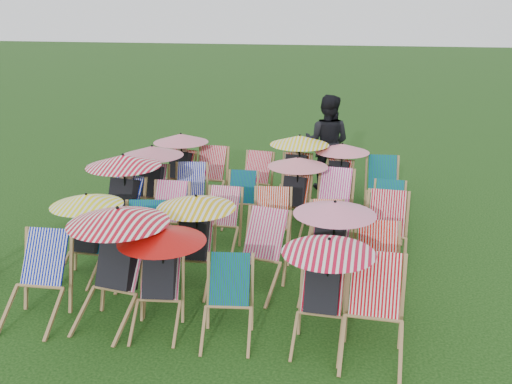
% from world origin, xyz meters
% --- Properties ---
extents(ground, '(100.00, 100.00, 0.00)m').
position_xyz_m(ground, '(0.00, 0.00, 0.00)').
color(ground, black).
rests_on(ground, ground).
extents(deckchair_0, '(0.71, 0.95, 0.99)m').
position_xyz_m(deckchair_0, '(-1.98, -2.32, 0.49)').
color(deckchair_0, '#A17B4B').
rests_on(deckchair_0, ground).
extents(deckchair_1, '(1.16, 1.23, 1.38)m').
position_xyz_m(deckchair_1, '(-1.07, -2.15, 0.73)').
color(deckchair_1, '#A17B4B').
rests_on(deckchair_1, ground).
extents(deckchair_2, '(1.00, 1.08, 1.19)m').
position_xyz_m(deckchair_2, '(-0.51, -2.18, 0.63)').
color(deckchair_2, '#A17B4B').
rests_on(deckchair_2, ground).
extents(deckchair_3, '(0.68, 0.87, 0.87)m').
position_xyz_m(deckchair_3, '(0.31, -2.24, 0.43)').
color(deckchair_3, '#A17B4B').
rests_on(deckchair_3, ground).
extents(deckchair_4, '(1.01, 1.05, 1.20)m').
position_xyz_m(deckchair_4, '(1.34, -2.12, 0.63)').
color(deckchair_4, '#A17B4B').
rests_on(deckchair_4, ground).
extents(deckchair_5, '(0.69, 0.95, 1.01)m').
position_xyz_m(deckchair_5, '(1.89, -2.26, 0.51)').
color(deckchair_5, '#A17B4B').
rests_on(deckchair_5, ground).
extents(deckchair_6, '(0.97, 1.01, 1.15)m').
position_xyz_m(deckchair_6, '(-1.99, -1.13, 0.61)').
color(deckchair_6, '#A17B4B').
rests_on(deckchair_6, ground).
extents(deckchair_7, '(0.81, 1.02, 0.99)m').
position_xyz_m(deckchair_7, '(-1.16, -1.08, 0.50)').
color(deckchair_7, '#A17B4B').
rests_on(deckchair_7, ground).
extents(deckchair_8, '(1.03, 1.09, 1.22)m').
position_xyz_m(deckchair_8, '(-0.45, -1.10, 0.65)').
color(deckchair_8, '#A17B4B').
rests_on(deckchair_8, ground).
extents(deckchair_9, '(0.81, 1.01, 0.99)m').
position_xyz_m(deckchair_9, '(0.40, -1.03, 0.49)').
color(deckchair_9, '#A17B4B').
rests_on(deckchair_9, ground).
extents(deckchair_10, '(1.04, 1.10, 1.24)m').
position_xyz_m(deckchair_10, '(1.30, -1.00, 0.65)').
color(deckchair_10, '#A17B4B').
rests_on(deckchair_10, ground).
extents(deckchair_11, '(0.66, 0.90, 0.95)m').
position_xyz_m(deckchair_11, '(1.91, -1.07, 0.47)').
color(deckchair_11, '#A17B4B').
rests_on(deckchair_11, ground).
extents(deckchair_12, '(1.16, 1.23, 1.37)m').
position_xyz_m(deckchair_12, '(-2.05, 0.15, 0.72)').
color(deckchair_12, '#A17B4B').
rests_on(deckchair_12, ground).
extents(deckchair_13, '(0.66, 0.90, 0.95)m').
position_xyz_m(deckchair_13, '(-1.26, 0.03, 0.47)').
color(deckchair_13, '#A17B4B').
rests_on(deckchair_13, ground).
extents(deckchair_14, '(0.60, 0.83, 0.90)m').
position_xyz_m(deckchair_14, '(-0.43, 0.11, 0.45)').
color(deckchair_14, '#A17B4B').
rests_on(deckchair_14, ground).
extents(deckchair_15, '(0.71, 0.92, 0.93)m').
position_xyz_m(deckchair_15, '(0.36, 0.12, 0.46)').
color(deckchair_15, '#A17B4B').
rests_on(deckchair_15, ground).
extents(deckchair_16, '(0.68, 0.85, 0.83)m').
position_xyz_m(deckchair_16, '(1.22, 0.04, 0.41)').
color(deckchair_16, '#A17B4B').
rests_on(deckchair_16, ground).
extents(deckchair_17, '(0.68, 0.93, 0.98)m').
position_xyz_m(deckchair_17, '(2.03, 0.12, 0.49)').
color(deckchair_17, '#A17B4B').
rests_on(deckchair_17, ground).
extents(deckchair_18, '(1.07, 1.12, 1.27)m').
position_xyz_m(deckchair_18, '(-1.98, 1.20, 0.67)').
color(deckchair_18, '#A17B4B').
rests_on(deckchair_18, ground).
extents(deckchair_19, '(0.74, 0.94, 0.93)m').
position_xyz_m(deckchair_19, '(-1.29, 1.24, 0.47)').
color(deckchair_19, '#A17B4B').
rests_on(deckchair_19, ground).
extents(deckchair_20, '(0.61, 0.82, 0.85)m').
position_xyz_m(deckchair_20, '(-0.37, 1.23, 0.42)').
color(deckchair_20, '#A17B4B').
rests_on(deckchair_20, ground).
extents(deckchair_21, '(1.00, 1.06, 1.19)m').
position_xyz_m(deckchair_21, '(0.52, 1.28, 0.63)').
color(deckchair_21, '#A17B4B').
rests_on(deckchair_21, ground).
extents(deckchair_22, '(0.72, 0.95, 0.98)m').
position_xyz_m(deckchair_22, '(1.17, 1.19, 0.49)').
color(deckchair_22, '#A17B4B').
rests_on(deckchair_22, ground).
extents(deckchair_23, '(0.60, 0.81, 0.84)m').
position_xyz_m(deckchair_23, '(2.07, 1.20, 0.42)').
color(deckchair_23, '#A17B4B').
rests_on(deckchair_23, ground).
extents(deckchair_24, '(1.05, 1.11, 1.24)m').
position_xyz_m(deckchair_24, '(-1.89, 2.39, 0.66)').
color(deckchair_24, '#A17B4B').
rests_on(deckchair_24, ground).
extents(deckchair_25, '(0.67, 0.92, 0.98)m').
position_xyz_m(deckchair_25, '(-1.26, 2.31, 0.49)').
color(deckchair_25, '#A17B4B').
rests_on(deckchair_25, ground).
extents(deckchair_26, '(0.68, 0.90, 0.91)m').
position_xyz_m(deckchair_26, '(-0.38, 2.37, 0.46)').
color(deckchair_26, '#A17B4B').
rests_on(deckchair_26, ground).
extents(deckchair_27, '(1.09, 1.13, 1.30)m').
position_xyz_m(deckchair_27, '(0.40, 2.44, 0.68)').
color(deckchair_27, '#A17B4B').
rests_on(deckchair_27, ground).
extents(deckchair_28, '(0.99, 1.05, 1.18)m').
position_xyz_m(deckchair_28, '(1.17, 2.47, 0.62)').
color(deckchair_28, '#A17B4B').
rests_on(deckchair_28, ground).
extents(deckchair_29, '(0.71, 0.94, 0.97)m').
position_xyz_m(deckchair_29, '(1.99, 2.29, 0.48)').
color(deckchair_29, '#A17B4B').
rests_on(deckchair_29, ground).
extents(person_rear, '(1.04, 0.87, 1.91)m').
position_xyz_m(person_rear, '(0.86, 3.57, 0.96)').
color(person_rear, black).
rests_on(person_rear, ground).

